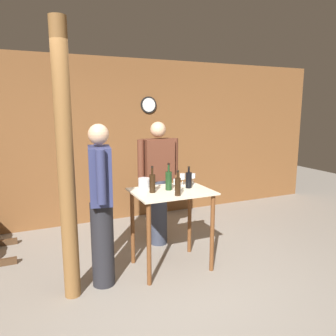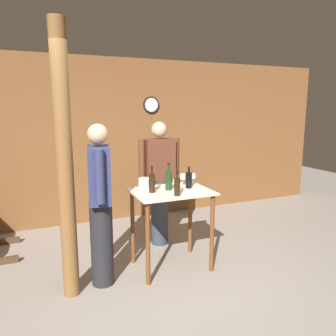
{
  "view_description": "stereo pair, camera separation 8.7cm",
  "coord_description": "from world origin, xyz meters",
  "px_view_note": "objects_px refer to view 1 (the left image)",
  "views": [
    {
      "loc": [
        -1.3,
        -2.7,
        1.9
      ],
      "look_at": [
        0.24,
        0.75,
        1.2
      ],
      "focal_mm": 35.0,
      "sensor_mm": 36.0,
      "label": 1
    },
    {
      "loc": [
        -1.22,
        -2.74,
        1.9
      ],
      "look_at": [
        0.24,
        0.75,
        1.2
      ],
      "focal_mm": 35.0,
      "sensor_mm": 36.0,
      "label": 2
    }
  ],
  "objects_px": {
    "wine_glass_near_center": "(183,177)",
    "wine_glass_near_left": "(176,182)",
    "person_visitor_with_scarf": "(158,181)",
    "wine_bottle_center": "(169,180)",
    "person_host": "(101,202)",
    "wine_bottle_left": "(178,186)",
    "wine_bottle_right": "(189,179)",
    "wine_bottle_far_left": "(152,183)",
    "ice_bucket": "(144,183)",
    "wooden_post": "(66,166)",
    "wine_glass_near_right": "(193,176)"
  },
  "relations": [
    {
      "from": "wine_bottle_center",
      "to": "person_host",
      "type": "distance_m",
      "value": 0.84
    },
    {
      "from": "wine_bottle_left",
      "to": "person_visitor_with_scarf",
      "type": "height_order",
      "value": "person_visitor_with_scarf"
    },
    {
      "from": "wine_bottle_center",
      "to": "wine_glass_near_center",
      "type": "xyz_separation_m",
      "value": [
        0.25,
        0.14,
        -0.01
      ]
    },
    {
      "from": "wine_glass_near_center",
      "to": "ice_bucket",
      "type": "xyz_separation_m",
      "value": [
        -0.48,
        0.06,
        -0.05
      ]
    },
    {
      "from": "wine_glass_near_center",
      "to": "wine_glass_near_left",
      "type": "bearing_deg",
      "value": -131.78
    },
    {
      "from": "wine_glass_near_right",
      "to": "wine_bottle_left",
      "type": "bearing_deg",
      "value": -135.13
    },
    {
      "from": "wine_bottle_right",
      "to": "wine_bottle_far_left",
      "type": "bearing_deg",
      "value": -176.74
    },
    {
      "from": "wine_glass_near_center",
      "to": "person_host",
      "type": "bearing_deg",
      "value": -166.95
    },
    {
      "from": "wooden_post",
      "to": "wine_bottle_right",
      "type": "height_order",
      "value": "wooden_post"
    },
    {
      "from": "wine_bottle_right",
      "to": "wine_glass_near_right",
      "type": "distance_m",
      "value": 0.2
    },
    {
      "from": "wine_glass_near_left",
      "to": "person_host",
      "type": "xyz_separation_m",
      "value": [
        -0.88,
        -0.03,
        -0.13
      ]
    },
    {
      "from": "wine_bottle_far_left",
      "to": "wine_bottle_center",
      "type": "distance_m",
      "value": 0.22
    },
    {
      "from": "wine_bottle_right",
      "to": "wine_glass_near_center",
      "type": "distance_m",
      "value": 0.15
    },
    {
      "from": "wine_glass_near_right",
      "to": "wine_bottle_far_left",
      "type": "bearing_deg",
      "value": -164.6
    },
    {
      "from": "wine_bottle_left",
      "to": "wine_glass_near_center",
      "type": "xyz_separation_m",
      "value": [
        0.27,
        0.41,
        -0.0
      ]
    },
    {
      "from": "wine_glass_near_right",
      "to": "ice_bucket",
      "type": "bearing_deg",
      "value": 173.74
    },
    {
      "from": "wine_glass_near_right",
      "to": "person_host",
      "type": "bearing_deg",
      "value": -168.74
    },
    {
      "from": "wine_bottle_right",
      "to": "person_host",
      "type": "bearing_deg",
      "value": -174.68
    },
    {
      "from": "wine_bottle_left",
      "to": "wine_bottle_center",
      "type": "distance_m",
      "value": 0.27
    },
    {
      "from": "wooden_post",
      "to": "person_host",
      "type": "height_order",
      "value": "wooden_post"
    },
    {
      "from": "wooden_post",
      "to": "wine_glass_near_right",
      "type": "bearing_deg",
      "value": 11.92
    },
    {
      "from": "wine_bottle_left",
      "to": "wine_glass_near_center",
      "type": "bearing_deg",
      "value": 57.28
    },
    {
      "from": "wine_glass_near_center",
      "to": "person_visitor_with_scarf",
      "type": "distance_m",
      "value": 0.56
    },
    {
      "from": "wine_glass_near_center",
      "to": "person_visitor_with_scarf",
      "type": "relative_size",
      "value": 0.09
    },
    {
      "from": "wine_bottle_left",
      "to": "person_host",
      "type": "height_order",
      "value": "person_host"
    },
    {
      "from": "wine_glass_near_center",
      "to": "person_host",
      "type": "distance_m",
      "value": 1.11
    },
    {
      "from": "wine_bottle_far_left",
      "to": "ice_bucket",
      "type": "height_order",
      "value": "wine_bottle_far_left"
    },
    {
      "from": "wooden_post",
      "to": "wine_glass_near_center",
      "type": "height_order",
      "value": "wooden_post"
    },
    {
      "from": "ice_bucket",
      "to": "person_host",
      "type": "relative_size",
      "value": 0.08
    },
    {
      "from": "wooden_post",
      "to": "wine_glass_near_left",
      "type": "distance_m",
      "value": 1.27
    },
    {
      "from": "ice_bucket",
      "to": "person_visitor_with_scarf",
      "type": "distance_m",
      "value": 0.61
    },
    {
      "from": "wine_bottle_left",
      "to": "ice_bucket",
      "type": "bearing_deg",
      "value": 114.8
    },
    {
      "from": "wooden_post",
      "to": "wine_bottle_center",
      "type": "height_order",
      "value": "wooden_post"
    },
    {
      "from": "wine_glass_near_center",
      "to": "wine_bottle_center",
      "type": "bearing_deg",
      "value": -150.63
    },
    {
      "from": "wine_bottle_left",
      "to": "wine_bottle_center",
      "type": "height_order",
      "value": "wine_bottle_center"
    },
    {
      "from": "wine_bottle_left",
      "to": "wine_bottle_right",
      "type": "height_order",
      "value": "wine_bottle_left"
    },
    {
      "from": "wine_bottle_right",
      "to": "wine_glass_near_center",
      "type": "bearing_deg",
      "value": 93.01
    },
    {
      "from": "wine_glass_near_center",
      "to": "ice_bucket",
      "type": "height_order",
      "value": "wine_glass_near_center"
    },
    {
      "from": "wine_bottle_far_left",
      "to": "person_visitor_with_scarf",
      "type": "height_order",
      "value": "person_visitor_with_scarf"
    },
    {
      "from": "wine_bottle_center",
      "to": "wine_glass_near_right",
      "type": "relative_size",
      "value": 2.3
    },
    {
      "from": "wine_bottle_center",
      "to": "ice_bucket",
      "type": "bearing_deg",
      "value": 138.6
    },
    {
      "from": "wooden_post",
      "to": "wine_bottle_far_left",
      "type": "distance_m",
      "value": 1.0
    },
    {
      "from": "wine_glass_near_left",
      "to": "person_visitor_with_scarf",
      "type": "distance_m",
      "value": 0.76
    },
    {
      "from": "wooden_post",
      "to": "person_visitor_with_scarf",
      "type": "distance_m",
      "value": 1.63
    },
    {
      "from": "wine_glass_near_center",
      "to": "wine_bottle_far_left",
      "type": "bearing_deg",
      "value": -159.53
    },
    {
      "from": "wine_bottle_far_left",
      "to": "wine_glass_near_center",
      "type": "distance_m",
      "value": 0.5
    },
    {
      "from": "wine_bottle_right",
      "to": "wine_glass_near_left",
      "type": "relative_size",
      "value": 1.88
    },
    {
      "from": "wine_glass_near_left",
      "to": "wine_glass_near_center",
      "type": "distance_m",
      "value": 0.29
    },
    {
      "from": "wine_glass_near_left",
      "to": "person_visitor_with_scarf",
      "type": "relative_size",
      "value": 0.08
    },
    {
      "from": "wine_glass_near_left",
      "to": "wine_glass_near_right",
      "type": "distance_m",
      "value": 0.39
    }
  ]
}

